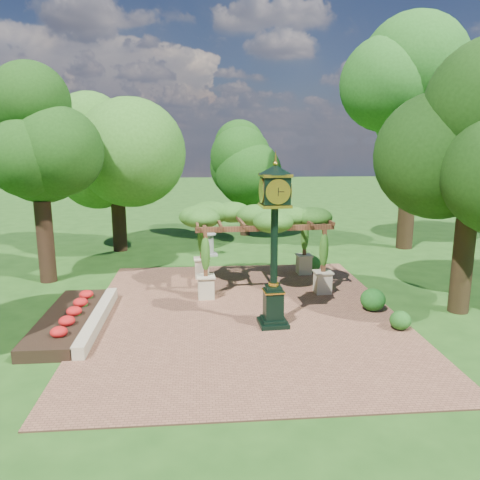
{
  "coord_description": "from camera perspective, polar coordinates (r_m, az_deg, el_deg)",
  "views": [
    {
      "loc": [
        -1.36,
        -13.49,
        5.62
      ],
      "look_at": [
        0.0,
        2.5,
        2.2
      ],
      "focal_mm": 35.0,
      "sensor_mm": 36.0,
      "label": 1
    }
  ],
  "objects": [
    {
      "name": "shrub_mid",
      "position": [
        16.36,
        15.9,
        -7.01
      ],
      "size": [
        0.93,
        0.93,
        0.74
      ],
      "primitive_type": "ellipsoid",
      "rotation": [
        0.0,
        0.0,
        -0.14
      ],
      "color": "#1A5718",
      "rests_on": "brick_plaza"
    },
    {
      "name": "border_wall",
      "position": [
        15.35,
        -16.94,
        -9.19
      ],
      "size": [
        0.35,
        5.0,
        0.4
      ],
      "primitive_type": "cube",
      "color": "#C6B793",
      "rests_on": "ground"
    },
    {
      "name": "pedestal_clock",
      "position": [
        13.87,
        4.22,
        1.07
      ],
      "size": [
        1.05,
        1.05,
        5.01
      ],
      "rotation": [
        0.0,
        0.0,
        0.06
      ],
      "color": "black",
      "rests_on": "brick_plaza"
    },
    {
      "name": "shrub_front",
      "position": [
        15.06,
        18.96,
        -9.24
      ],
      "size": [
        0.7,
        0.7,
        0.57
      ],
      "primitive_type": "ellipsoid",
      "rotation": [
        0.0,
        0.0,
        0.12
      ],
      "color": "#1D5117",
      "rests_on": "brick_plaza"
    },
    {
      "name": "pergola",
      "position": [
        17.98,
        2.4,
        2.39
      ],
      "size": [
        5.2,
        3.42,
        3.18
      ],
      "rotation": [
        0.0,
        0.0,
        0.05
      ],
      "color": "beige",
      "rests_on": "brick_plaza"
    },
    {
      "name": "flower_bed",
      "position": [
        15.57,
        -20.21,
        -9.19
      ],
      "size": [
        1.5,
        5.0,
        0.36
      ],
      "primitive_type": "cube",
      "color": "red",
      "rests_on": "ground"
    },
    {
      "name": "tree_east_far",
      "position": [
        25.99,
        20.56,
        16.17
      ],
      "size": [
        5.27,
        5.27,
        11.42
      ],
      "color": "#322213",
      "rests_on": "ground"
    },
    {
      "name": "tree_north",
      "position": [
        27.9,
        0.63,
        9.63
      ],
      "size": [
        3.63,
        3.63,
        6.5
      ],
      "color": "#322114",
      "rests_on": "ground"
    },
    {
      "name": "brick_plaza",
      "position": [
        15.59,
        0.47,
        -9.01
      ],
      "size": [
        10.0,
        12.0,
        0.04
      ],
      "primitive_type": "cube",
      "color": "brown",
      "rests_on": "ground"
    },
    {
      "name": "tree_west_far",
      "position": [
        24.6,
        -14.98,
        10.81
      ],
      "size": [
        4.79,
        4.79,
        7.67
      ],
      "color": "black",
      "rests_on": "ground"
    },
    {
      "name": "sundial",
      "position": [
        23.3,
        -3.62,
        -0.72
      ],
      "size": [
        0.73,
        0.73,
        1.11
      ],
      "rotation": [
        0.0,
        0.0,
        0.21
      ],
      "color": "gray",
      "rests_on": "ground"
    },
    {
      "name": "shrub_back",
      "position": [
        20.41,
        8.66,
        -2.89
      ],
      "size": [
        0.98,
        0.98,
        0.75
      ],
      "primitive_type": "ellipsoid",
      "rotation": [
        0.0,
        0.0,
        -0.2
      ],
      "color": "#215A1A",
      "rests_on": "brick_plaza"
    },
    {
      "name": "tree_east_near",
      "position": [
        16.57,
        26.7,
        10.55
      ],
      "size": [
        4.04,
        4.04,
        8.1
      ],
      "color": "#352615",
      "rests_on": "ground"
    },
    {
      "name": "tree_west_near",
      "position": [
        19.89,
        -23.59,
        11.53
      ],
      "size": [
        3.47,
        3.47,
        8.47
      ],
      "color": "#352115",
      "rests_on": "ground"
    },
    {
      "name": "ground",
      "position": [
        14.68,
        0.84,
        -10.48
      ],
      "size": [
        120.0,
        120.0,
        0.0
      ],
      "primitive_type": "plane",
      "color": "#1E4714",
      "rests_on": "ground"
    }
  ]
}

